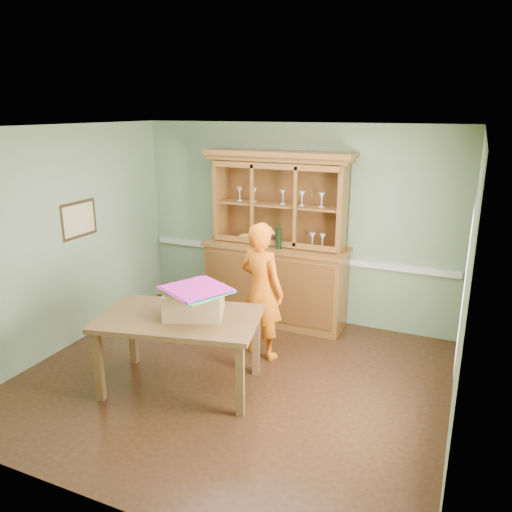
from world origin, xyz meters
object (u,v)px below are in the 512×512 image
at_px(china_hutch, 277,264).
at_px(dining_table, 180,325).
at_px(cardboard_box, 194,303).
at_px(person, 262,291).

height_order(china_hutch, dining_table, china_hutch).
xyz_separation_m(china_hutch, cardboard_box, (-0.14, -1.97, 0.13)).
bearing_deg(china_hutch, person, -77.98).
relative_size(dining_table, cardboard_box, 3.11).
distance_m(dining_table, cardboard_box, 0.28).
height_order(china_hutch, cardboard_box, china_hutch).
bearing_deg(china_hutch, dining_table, -97.45).
bearing_deg(person, dining_table, 81.26).
height_order(dining_table, cardboard_box, cardboard_box).
relative_size(dining_table, person, 1.10).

